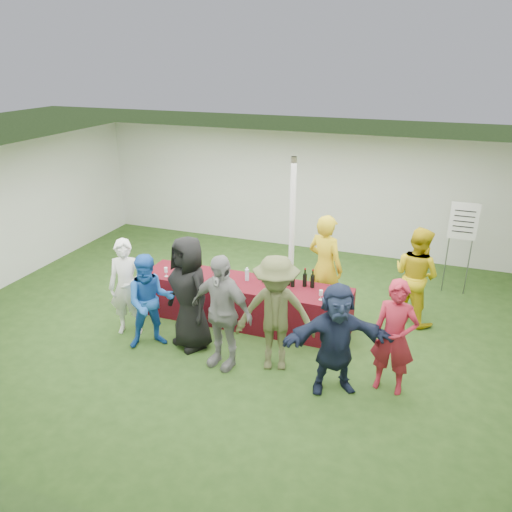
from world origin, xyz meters
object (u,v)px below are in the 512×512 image
(customer_2, at_px, (189,293))
(serving_table, at_px, (245,302))
(customer_0, at_px, (127,287))
(customer_4, at_px, (276,314))
(wine_list_sign, at_px, (463,228))
(customer_6, at_px, (394,337))
(customer_3, at_px, (221,312))
(dump_bucket, at_px, (341,298))
(staff_back, at_px, (416,275))
(customer_1, at_px, (150,302))
(customer_5, at_px, (336,339))
(staff_pourer, at_px, (325,267))

(customer_2, bearing_deg, serving_table, 92.19)
(customer_0, xyz_separation_m, customer_4, (2.56, -0.14, 0.07))
(serving_table, relative_size, customer_4, 2.04)
(wine_list_sign, bearing_deg, customer_6, -103.34)
(customer_3, bearing_deg, serving_table, 108.30)
(dump_bucket, relative_size, customer_4, 0.15)
(staff_back, bearing_deg, customer_0, 58.04)
(dump_bucket, relative_size, customer_0, 0.16)
(customer_2, bearing_deg, customer_3, 5.17)
(wine_list_sign, xyz_separation_m, customer_4, (-2.47, -3.55, -0.43))
(staff_back, height_order, customer_1, staff_back)
(customer_1, bearing_deg, customer_3, -39.45)
(serving_table, bearing_deg, customer_0, -149.80)
(serving_table, xyz_separation_m, dump_bucket, (1.67, -0.22, 0.46))
(staff_back, bearing_deg, customer_5, 103.12)
(staff_pourer, height_order, customer_3, staff_pourer)
(dump_bucket, relative_size, customer_2, 0.14)
(staff_pourer, distance_m, staff_back, 1.53)
(customer_4, bearing_deg, customer_2, 159.70)
(serving_table, height_order, customer_6, customer_6)
(customer_1, xyz_separation_m, customer_2, (0.57, 0.21, 0.14))
(staff_back, bearing_deg, customer_2, 65.46)
(customer_4, distance_m, customer_5, 0.95)
(customer_4, height_order, customer_5, customer_4)
(serving_table, xyz_separation_m, wine_list_sign, (3.37, 2.44, 0.94))
(customer_0, relative_size, customer_6, 1.00)
(staff_pourer, xyz_separation_m, staff_back, (1.48, 0.38, -0.08))
(dump_bucket, xyz_separation_m, customer_2, (-2.19, -0.76, 0.07))
(wine_list_sign, xyz_separation_m, customer_0, (-5.03, -3.41, -0.50))
(staff_pourer, height_order, customer_1, staff_pourer)
(wine_list_sign, bearing_deg, dump_bucket, -122.67)
(dump_bucket, distance_m, customer_3, 1.87)
(staff_back, relative_size, customer_1, 1.11)
(customer_1, height_order, customer_6, customer_6)
(dump_bucket, relative_size, staff_back, 0.15)
(customer_0, height_order, customer_4, customer_4)
(customer_4, bearing_deg, customer_3, 178.89)
(serving_table, distance_m, staff_back, 2.92)
(customer_0, bearing_deg, dump_bucket, -5.20)
(customer_1, height_order, customer_2, customer_2)
(serving_table, bearing_deg, customer_1, -132.62)
(serving_table, relative_size, customer_3, 2.06)
(serving_table, relative_size, customer_2, 1.98)
(dump_bucket, xyz_separation_m, customer_1, (-2.76, -0.97, -0.07))
(dump_bucket, bearing_deg, customer_0, -167.35)
(customer_2, bearing_deg, staff_pourer, 73.84)
(serving_table, distance_m, wine_list_sign, 4.27)
(dump_bucket, distance_m, customer_4, 1.17)
(customer_0, distance_m, customer_4, 2.57)
(customer_0, height_order, customer_5, customer_0)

